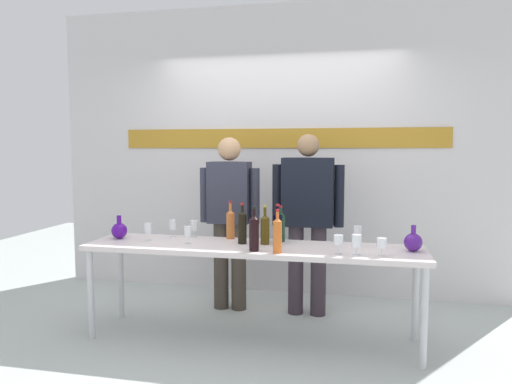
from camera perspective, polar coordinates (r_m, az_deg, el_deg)
The scene contains 22 objects.
ground_plane at distance 3.95m, azimuth -0.48°, elevation -17.43°, with size 10.00×10.00×0.00m, color #B0B9B3.
back_wall at distance 4.97m, azimuth 2.90°, elevation 5.02°, with size 4.84×0.11×3.00m.
display_table at distance 3.73m, azimuth -0.48°, elevation -7.39°, with size 2.65×0.59×0.76m.
decanter_blue_left at distance 4.15m, azimuth -16.24°, elevation -4.47°, with size 0.13×0.13×0.20m.
decanter_blue_right at distance 3.69m, azimuth 18.51°, elevation -5.75°, with size 0.14×0.14×0.20m.
presenter_left at distance 4.43m, azimuth -3.22°, elevation -2.51°, with size 0.58×0.22×1.63m.
presenter_right at distance 4.29m, azimuth 6.27°, elevation -2.40°, with size 0.65×0.22×1.65m.
wine_bottle_0 at distance 3.44m, azimuth 2.61°, elevation -5.15°, with size 0.07×0.07×0.32m.
wine_bottle_1 at distance 3.77m, azimuth -1.67°, elevation -4.18°, with size 0.07×0.07×0.33m.
wine_bottle_2 at distance 3.87m, azimuth 2.98°, elevation -4.09°, with size 0.08×0.08×0.29m.
wine_bottle_3 at distance 3.74m, azimuth 1.09°, elevation -4.45°, with size 0.07×0.07×0.31m.
wine_bottle_4 at distance 3.78m, azimuth 2.64°, elevation -4.20°, with size 0.07×0.07×0.32m.
wine_bottle_5 at distance 3.98m, azimuth -3.11°, elevation -3.79°, with size 0.07×0.07×0.32m.
wine_bottle_6 at distance 3.50m, azimuth -0.24°, elevation -4.89°, with size 0.07×0.07×0.33m.
wine_glass_left_0 at distance 4.10m, azimuth -10.04°, elevation -3.96°, with size 0.06×0.06×0.15m.
wine_glass_left_1 at distance 3.99m, azimuth -12.95°, elevation -4.34°, with size 0.06×0.06×0.15m.
wine_glass_left_2 at distance 4.07m, azimuth -7.53°, elevation -4.08°, with size 0.06×0.06×0.15m.
wine_glass_left_3 at distance 3.80m, azimuth -8.26°, elevation -4.77°, with size 0.06×0.06×0.14m.
wine_glass_right_0 at distance 3.45m, azimuth 9.96°, elevation -5.75°, with size 0.07×0.07×0.14m.
wine_glass_right_1 at distance 3.45m, azimuth 12.10°, elevation -5.86°, with size 0.07×0.07×0.15m.
wine_glass_right_2 at distance 3.46m, azimuth 15.00°, elevation -6.03°, with size 0.07×0.07×0.13m.
wine_glass_right_3 at distance 3.76m, azimuth 12.21°, elevation -4.71°, with size 0.06×0.06×0.16m.
Camera 1 is at (0.79, -3.55, 1.53)m, focal length 33.00 mm.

